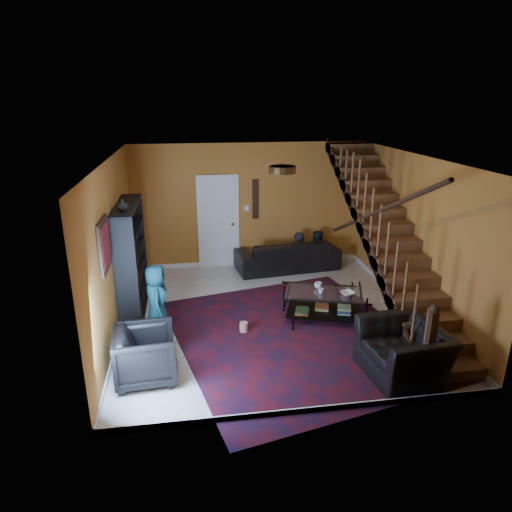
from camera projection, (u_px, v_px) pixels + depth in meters
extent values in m
plane|color=beige|center=(270.00, 315.00, 8.23)|extent=(5.50, 5.50, 0.00)
plane|color=#A67124|center=(249.00, 206.00, 10.34)|extent=(5.20, 0.00, 5.20)
plane|color=#A67124|center=(315.00, 313.00, 5.20)|extent=(5.20, 0.00, 5.20)
plane|color=#A67124|center=(114.00, 249.00, 7.39)|extent=(0.00, 5.50, 5.50)
plane|color=#A67124|center=(414.00, 235.00, 8.15)|extent=(0.00, 5.50, 5.50)
plane|color=white|center=(272.00, 158.00, 7.31)|extent=(5.50, 5.50, 0.00)
cube|color=silver|center=(249.00, 262.00, 10.77)|extent=(5.20, 0.02, 0.10)
cube|color=silver|center=(122.00, 323.00, 7.84)|extent=(0.02, 5.50, 0.10)
cube|color=#A67124|center=(388.00, 240.00, 8.10)|extent=(0.95, 4.92, 2.83)
cube|color=black|center=(364.00, 237.00, 8.01)|extent=(0.04, 5.02, 3.02)
cylinder|color=black|center=(368.00, 212.00, 7.87)|extent=(0.07, 4.20, 2.44)
cube|color=black|center=(429.00, 350.00, 6.06)|extent=(0.10, 0.10, 1.10)
cube|color=black|center=(132.00, 259.00, 8.11)|extent=(0.35, 1.80, 2.00)
cube|color=black|center=(135.00, 290.00, 8.31)|extent=(0.35, 1.72, 0.03)
cube|color=black|center=(131.00, 251.00, 8.06)|extent=(0.35, 1.72, 0.03)
cube|color=silver|center=(218.00, 223.00, 10.33)|extent=(0.82, 0.05, 2.05)
cube|color=maroon|center=(104.00, 245.00, 6.44)|extent=(0.04, 0.74, 0.74)
cube|color=black|center=(255.00, 199.00, 10.29)|extent=(0.14, 0.03, 0.90)
cylinder|color=#3F2814|center=(282.00, 169.00, 6.58)|extent=(0.40, 0.40, 0.10)
cube|color=#490D13|center=(295.00, 336.00, 7.50)|extent=(4.51, 4.90, 0.02)
imported|color=black|center=(287.00, 255.00, 10.38)|extent=(2.41, 1.18, 0.68)
imported|color=black|center=(146.00, 355.00, 6.27)|extent=(0.90, 0.88, 0.76)
imported|color=black|center=(403.00, 351.00, 6.36)|extent=(1.11, 1.24, 0.74)
imported|color=black|center=(298.00, 259.00, 10.51)|extent=(0.48, 0.31, 1.30)
imported|color=black|center=(315.00, 258.00, 10.57)|extent=(0.67, 0.54, 1.31)
imported|color=#18535E|center=(157.00, 300.00, 7.42)|extent=(0.42, 0.61, 1.21)
cube|color=black|center=(293.00, 317.00, 7.61)|extent=(0.04, 0.04, 0.50)
cube|color=black|center=(366.00, 312.00, 7.80)|extent=(0.04, 0.04, 0.50)
cube|color=black|center=(284.00, 299.00, 8.29)|extent=(0.04, 0.04, 0.50)
cube|color=black|center=(351.00, 295.00, 8.47)|extent=(0.04, 0.04, 0.50)
cube|color=black|center=(324.00, 311.00, 8.08)|extent=(1.44, 1.09, 0.02)
cube|color=silver|center=(325.00, 292.00, 7.96)|extent=(1.52, 1.17, 0.02)
imported|color=#999999|center=(318.00, 285.00, 8.11)|extent=(0.15, 0.15, 0.11)
imported|color=#999999|center=(321.00, 291.00, 7.89)|extent=(0.11, 0.11, 0.09)
imported|color=#999999|center=(347.00, 293.00, 7.83)|extent=(0.29, 0.29, 0.06)
imported|color=#999999|center=(123.00, 205.00, 7.29)|extent=(0.18, 0.18, 0.19)
cylinder|color=red|center=(244.00, 327.00, 7.61)|extent=(0.17, 0.17, 0.16)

